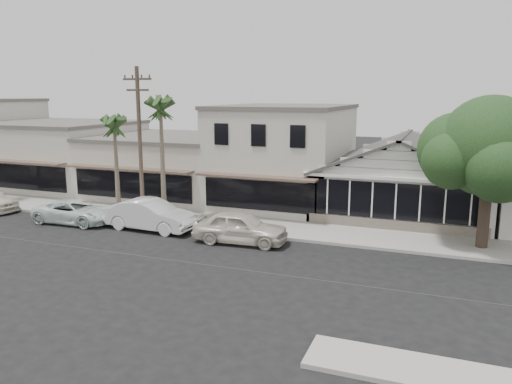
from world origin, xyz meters
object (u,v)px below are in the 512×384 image
at_px(utility_pole, 140,142).
at_px(car_0, 240,227).
at_px(car_2, 75,212).
at_px(car_1, 150,215).
at_px(shade_tree, 489,149).

height_order(utility_pole, car_0, utility_pole).
bearing_deg(car_2, utility_pole, -72.05).
bearing_deg(car_1, car_2, 96.18).
bearing_deg(car_0, car_1, 81.46).
xyz_separation_m(car_2, shade_tree, (22.05, 3.20, 4.24)).
bearing_deg(utility_pole, car_1, -41.78).
distance_m(utility_pole, car_2, 5.77).
xyz_separation_m(car_1, car_2, (-5.00, -0.31, -0.18)).
bearing_deg(car_1, car_0, -92.34).
bearing_deg(car_2, shade_tree, -83.72).
bearing_deg(car_1, utility_pole, 50.86).
distance_m(utility_pole, car_1, 4.25).
distance_m(car_0, car_2, 10.65).
xyz_separation_m(utility_pole, shade_tree, (18.24, 1.82, 0.13)).
relative_size(utility_pole, car_2, 1.84).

